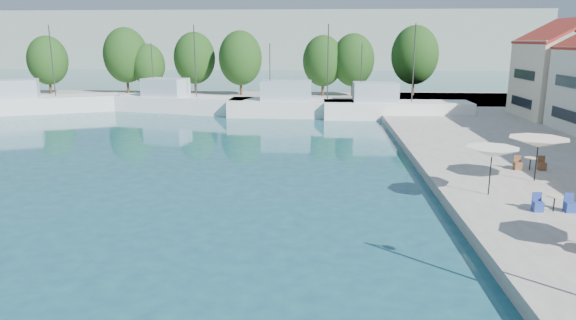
# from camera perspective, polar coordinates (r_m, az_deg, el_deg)

# --- Properties ---
(quay_far) EXTENTS (90.00, 16.00, 0.60)m
(quay_far) POSITION_cam_1_polar(r_m,az_deg,el_deg) (69.48, -2.67, 6.72)
(quay_far) COLOR gray
(quay_far) RESTS_ON ground
(hill_west) EXTENTS (180.00, 40.00, 16.00)m
(hill_west) POSITION_cam_1_polar(r_m,az_deg,el_deg) (164.32, -6.77, 13.09)
(hill_west) COLOR gray
(hill_west) RESTS_ON ground
(hill_east) EXTENTS (140.00, 40.00, 12.00)m
(hill_east) POSITION_cam_1_polar(r_m,az_deg,el_deg) (185.97, 16.72, 12.03)
(hill_east) COLOR gray
(hill_east) RESTS_ON ground
(building_06) EXTENTS (9.00, 8.80, 10.20)m
(building_06) POSITION_cam_1_polar(r_m,az_deg,el_deg) (57.91, 28.88, 8.98)
(building_06) COLOR beige
(building_06) RESTS_ON quay_right
(trawler_01) EXTENTS (17.45, 11.30, 10.20)m
(trawler_01) POSITION_cam_1_polar(r_m,az_deg,el_deg) (65.71, -26.23, 5.68)
(trawler_01) COLOR silver
(trawler_01) RESTS_ON ground
(trawler_02) EXTENTS (16.36, 7.77, 10.20)m
(trawler_02) POSITION_cam_1_polar(r_m,az_deg,el_deg) (60.87, -11.77, 6.26)
(trawler_02) COLOR white
(trawler_02) RESTS_ON ground
(trawler_03) EXTENTS (17.85, 4.66, 10.20)m
(trawler_03) POSITION_cam_1_polar(r_m,az_deg,el_deg) (56.35, 2.08, 5.99)
(trawler_03) COLOR silver
(trawler_03) RESTS_ON ground
(trawler_04) EXTENTS (15.43, 4.24, 10.20)m
(trawler_04) POSITION_cam_1_polar(r_m,az_deg,el_deg) (55.71, 11.57, 5.65)
(trawler_04) COLOR white
(trawler_04) RESTS_ON ground
(tree_01) EXTENTS (5.50, 5.50, 8.14)m
(tree_01) POSITION_cam_1_polar(r_m,az_deg,el_deg) (81.42, -25.15, 9.99)
(tree_01) COLOR #3F2B19
(tree_01) RESTS_ON quay_far
(tree_02) EXTENTS (6.29, 6.29, 9.32)m
(tree_02) POSITION_cam_1_polar(r_m,az_deg,el_deg) (78.58, -17.59, 11.04)
(tree_02) COLOR #3F2B19
(tree_02) RESTS_ON quay_far
(tree_03) EXTENTS (4.75, 4.75, 7.03)m
(tree_03) POSITION_cam_1_polar(r_m,az_deg,el_deg) (77.26, -15.27, 10.17)
(tree_03) COLOR #3F2B19
(tree_03) RESTS_ON quay_far
(tree_04) EXTENTS (5.85, 5.85, 8.66)m
(tree_04) POSITION_cam_1_polar(r_m,az_deg,el_deg) (75.64, -10.35, 11.08)
(tree_04) COLOR #3F2B19
(tree_04) RESTS_ON quay_far
(tree_05) EXTENTS (5.96, 5.96, 8.82)m
(tree_05) POSITION_cam_1_polar(r_m,az_deg,el_deg) (72.24, -5.32, 11.22)
(tree_05) COLOR #3F2B19
(tree_05) RESTS_ON quay_far
(tree_06) EXTENTS (5.53, 5.53, 8.19)m
(tree_06) POSITION_cam_1_polar(r_m,az_deg,el_deg) (71.36, 3.91, 10.93)
(tree_06) COLOR #3F2B19
(tree_06) RESTS_ON quay_far
(tree_07) EXTENTS (5.69, 5.69, 8.43)m
(tree_07) POSITION_cam_1_polar(r_m,az_deg,el_deg) (71.29, 7.27, 10.96)
(tree_07) COLOR #3F2B19
(tree_07) RESTS_ON quay_far
(tree_08) EXTENTS (6.43, 6.43, 9.52)m
(tree_08) POSITION_cam_1_polar(r_m,az_deg,el_deg) (73.85, 13.90, 11.25)
(tree_08) COLOR #3F2B19
(tree_08) RESTS_ON quay_far
(umbrella_white) EXTENTS (2.62, 2.62, 2.42)m
(umbrella_white) POSITION_cam_1_polar(r_m,az_deg,el_deg) (27.10, 21.73, 0.80)
(umbrella_white) COLOR black
(umbrella_white) RESTS_ON quay_right
(umbrella_cream) EXTENTS (3.18, 3.18, 2.41)m
(umbrella_cream) POSITION_cam_1_polar(r_m,az_deg,el_deg) (30.78, 26.07, 1.75)
(umbrella_cream) COLOR black
(umbrella_cream) RESTS_ON quay_right
(cafe_table_02) EXTENTS (1.82, 0.70, 0.76)m
(cafe_table_02) POSITION_cam_1_polar(r_m,az_deg,el_deg) (26.09, 27.43, -4.51)
(cafe_table_02) COLOR black
(cafe_table_02) RESTS_ON quay_right
(cafe_table_03) EXTENTS (1.82, 0.70, 0.76)m
(cafe_table_03) POSITION_cam_1_polar(r_m,az_deg,el_deg) (33.72, 25.29, -0.52)
(cafe_table_03) COLOR black
(cafe_table_03) RESTS_ON quay_right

